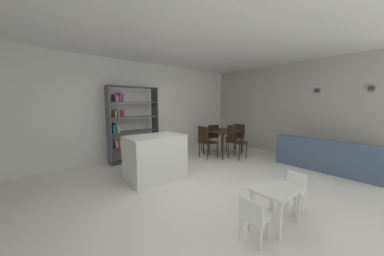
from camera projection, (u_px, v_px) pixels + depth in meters
ground_plane at (200, 187)px, 3.72m from camera, size 10.28×10.28×0.00m
ceiling_slab at (201, 32)px, 3.36m from camera, size 7.46×5.80×0.06m
back_partition at (136, 110)px, 5.74m from camera, size 7.46×0.06×2.79m
right_partition_gray at (292, 110)px, 5.87m from camera, size 0.06×5.80×2.79m
kitchen_island at (155, 157)px, 4.11m from camera, size 1.15×0.77×0.92m
open_bookshelf at (129, 123)px, 5.31m from camera, size 1.35×0.38×2.04m
child_table at (276, 195)px, 2.52m from camera, size 0.60×0.45×0.50m
child_chair_right at (293, 190)px, 2.85m from camera, size 0.28×0.28×0.58m
child_chair_left at (253, 218)px, 2.20m from camera, size 0.32×0.32×0.54m
dining_table at (223, 133)px, 6.01m from camera, size 0.97×0.92×0.75m
dining_chair_island_side at (206, 140)px, 5.59m from camera, size 0.46×0.45×0.94m
dining_chair_window_side at (237, 135)px, 6.46m from camera, size 0.51×0.47×0.91m
dining_chair_far at (211, 135)px, 6.40m from camera, size 0.47×0.45×0.89m
dining_chair_near at (235, 138)px, 5.65m from camera, size 0.46×0.46×0.96m
sofa at (329, 159)px, 4.69m from camera, size 0.94×2.19×0.76m
wall_sconce_back at (317, 91)px, 5.24m from camera, size 0.10×0.10×0.10m
wall_sconce_front at (372, 88)px, 4.39m from camera, size 0.10×0.10×0.10m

